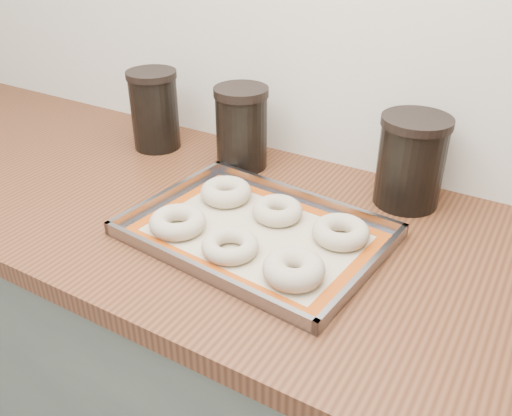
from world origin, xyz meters
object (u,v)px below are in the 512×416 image
Objects in this scene: bagel_front_left at (178,222)px; canister_right at (411,161)px; bagel_front_right at (294,269)px; bagel_back_right at (341,232)px; canister_left at (155,110)px; bagel_front_mid at (230,246)px; bagel_back_left at (226,192)px; baking_tray at (256,233)px; bagel_back_mid at (277,210)px; canister_mid at (242,128)px.

canister_right reaches higher than bagel_front_left.
bagel_front_right is 0.99× the size of bagel_back_right.
bagel_front_right is at bearing -29.88° from canister_left.
bagel_front_left is 1.05× the size of bagel_front_mid.
bagel_back_left is at bearing 175.87° from bagel_back_right.
baking_tray is at bearing 84.75° from bagel_front_mid.
baking_tray is 4.69× the size of bagel_back_left.
bagel_back_left is at bearing 175.59° from bagel_back_mid.
bagel_back_mid is at bearing -4.41° from bagel_back_left.
canister_left reaches higher than bagel_back_mid.
canister_mid is at bearing 118.71° from bagel_front_mid.
bagel_back_right is (0.14, 0.06, 0.01)m from baking_tray.
canister_mid is at bearing 137.66° from bagel_back_mid.
bagel_back_left is 0.56× the size of canister_mid.
bagel_front_right reaches higher than bagel_front_mid.
canister_right reaches higher than bagel_back_left.
canister_mid is 1.01× the size of canister_right.
bagel_back_right is at bearing -105.24° from canister_right.
bagel_front_left is at bearing 173.79° from bagel_front_mid.
bagel_front_mid is 0.37m from canister_mid.
bagel_front_mid is (0.13, -0.01, -0.00)m from bagel_front_left.
bagel_back_left is 0.13m from bagel_back_mid.
canister_mid is at bearing 3.39° from canister_left.
canister_mid is (-0.31, 0.33, 0.07)m from bagel_front_right.
baking_tray is at bearing -126.72° from canister_right.
canister_left is (-0.42, 0.31, 0.08)m from bagel_front_mid.
canister_right is (0.33, 0.33, 0.07)m from bagel_front_left.
bagel_back_mid is at bearing 84.59° from bagel_front_mid.
bagel_back_mid is 0.14m from bagel_back_right.
bagel_front_right reaches higher than bagel_front_left.
bagel_front_left is 0.42m from canister_left.
bagel_back_mid is at bearing 176.12° from bagel_back_right.
canister_mid is (-0.18, 0.32, 0.08)m from bagel_front_mid.
bagel_front_mid is 0.19m from bagel_back_left.
bagel_front_right is (0.26, -0.02, 0.00)m from bagel_front_left.
canister_right is at bearing 3.68° from canister_left.
canister_left reaches higher than bagel_back_left.
canister_left is at bearing 159.87° from bagel_back_mid.
canister_mid reaches higher than bagel_back_right.
canister_mid is (-0.33, 0.18, 0.07)m from bagel_back_right.
bagel_back_left is at bearing 125.60° from bagel_front_mid.
canister_left reaches higher than bagel_front_mid.
bagel_back_left reaches higher than bagel_back_mid.
bagel_front_left is 0.57× the size of canister_mid.
baking_tray is at bearing -95.59° from bagel_back_mid.
bagel_back_left is 0.19m from canister_mid.
bagel_back_mid is 0.46m from canister_left.
canister_right is at bearing 44.85° from bagel_front_left.
bagel_front_right is at bearing -47.11° from canister_mid.
bagel_front_right is at bearing -102.23° from canister_right.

